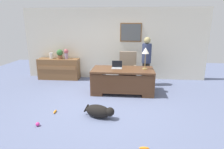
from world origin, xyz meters
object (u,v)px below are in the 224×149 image
laptop (117,66)px  person_standing (146,61)px  dog_toy_plush (55,112)px  potted_plant (60,54)px  desk_lamp (146,52)px  vase_with_flowers (66,53)px  vase_empty (51,56)px  credenza (59,69)px  dog_toy_ball (38,124)px  desk (123,80)px  dog_toy_bone (144,148)px  armchair (128,70)px  dog_lying (99,111)px

laptop → person_standing: bearing=35.8°
person_standing → dog_toy_plush: person_standing is taller
potted_plant → desk_lamp: bearing=-21.4°
vase_with_flowers → vase_empty: 0.60m
desk_lamp → vase_empty: 3.72m
person_standing → laptop: bearing=-144.2°
credenza → dog_toy_ball: credenza is taller
person_standing → laptop: (-0.97, -0.70, -0.05)m
desk → vase_with_flowers: (-2.22, 1.33, 0.60)m
person_standing → dog_toy_bone: bearing=-94.5°
laptop → dog_toy_ball: (-1.53, -2.36, -0.77)m
laptop → potted_plant: 2.58m
dog_toy_bone → armchair: bearing=95.4°
desk → dog_toy_ball: size_ratio=21.92×
dog_lying → vase_with_flowers: 3.61m
laptop → vase_with_flowers: size_ratio=0.85×
vase_with_flowers → potted_plant: bearing=-180.0°
credenza → dog_lying: 3.69m
desk → potted_plant: (-2.47, 1.33, 0.58)m
desk → person_standing: size_ratio=1.13×
credenza → vase_empty: bearing=179.7°
dog_toy_ball → laptop: bearing=57.0°
laptop → dog_toy_plush: laptop is taller
person_standing → potted_plant: (-3.25, 0.50, 0.13)m
credenza → dog_toy_bone: 5.14m
person_standing → desk_lamp: 0.85m
laptop → credenza: bearing=153.1°
credenza → dog_toy_plush: (0.95, -2.90, -0.38)m
dog_lying → dog_toy_plush: bearing=173.1°
desk → credenza: credenza is taller
desk_lamp → laptop: bearing=177.4°
credenza → laptop: size_ratio=4.91×
potted_plant → dog_toy_plush: 3.18m
armchair → dog_lying: (-0.61, -2.61, -0.35)m
vase_with_flowers → dog_toy_ball: (0.49, -3.55, -0.97)m
desk_lamp → vase_with_flowers: bearing=156.9°
laptop → vase_with_flowers: bearing=149.5°
laptop → vase_empty: vase_empty is taller
credenza → potted_plant: bearing=1.0°
dog_lying → vase_with_flowers: (-1.75, 3.04, 0.86)m
vase_empty → dog_toy_ball: size_ratio=2.64×
laptop → dog_toy_ball: size_ratio=3.69×
armchair → dog_toy_plush: armchair is taller
potted_plant → vase_empty: bearing=180.0°
vase_with_flowers → dog_toy_bone: (2.71, -4.13, -0.99)m
credenza → desk_lamp: 3.56m
laptop → desk_lamp: size_ratio=0.48×
armchair → dog_toy_plush: bearing=-125.2°
dog_lying → person_standing: bearing=63.9°
desk → dog_toy_bone: desk is taller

